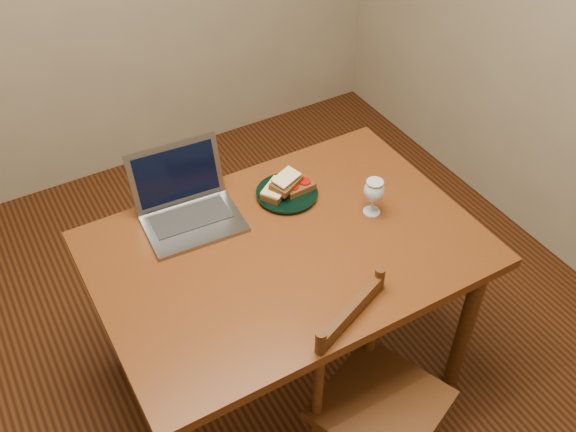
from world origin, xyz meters
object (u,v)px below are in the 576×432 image
chair (377,392)px  laptop (185,200)px  milk_glass (373,197)px  table (287,263)px  plate (287,194)px

chair → laptop: laptop is taller
milk_glass → table: bearing=179.1°
chair → milk_glass: 0.67m
plate → milk_glass: size_ratio=1.60×
chair → laptop: 0.93m
plate → milk_glass: 0.33m
plate → milk_glass: (0.22, -0.23, 0.06)m
milk_glass → laptop: size_ratio=0.41×
table → chair: size_ratio=2.61×
plate → laptop: size_ratio=0.65×
table → plate: size_ratio=5.63×
milk_glass → laptop: laptop is taller
table → laptop: laptop is taller
plate → table: bearing=-120.0°
chair → milk_glass: (0.29, 0.48, 0.36)m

